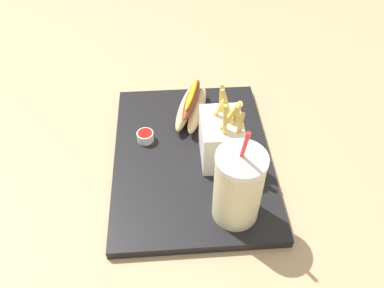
{
  "coord_description": "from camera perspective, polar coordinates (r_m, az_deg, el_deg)",
  "views": [
    {
      "loc": [
        0.55,
        -0.04,
        0.63
      ],
      "look_at": [
        0.0,
        0.0,
        0.05
      ],
      "focal_mm": 36.7,
      "sensor_mm": 36.0,
      "label": 1
    }
  ],
  "objects": [
    {
      "name": "ketchup_cup_1",
      "position": [
        0.85,
        -6.8,
        1.16
      ],
      "size": [
        0.04,
        0.04,
        0.02
      ],
      "color": "white",
      "rests_on": "food_tray"
    },
    {
      "name": "food_tray",
      "position": [
        0.83,
        0.0,
        -1.92
      ],
      "size": [
        0.44,
        0.32,
        0.02
      ],
      "primitive_type": "cube",
      "color": "black",
      "rests_on": "ground_plane"
    },
    {
      "name": "ground_plane",
      "position": [
        0.84,
        0.0,
        -2.83
      ],
      "size": [
        2.4,
        2.4,
        0.02
      ],
      "primitive_type": "cube",
      "color": "tan"
    },
    {
      "name": "fries_basket",
      "position": [
        0.78,
        4.28,
        0.84
      ],
      "size": [
        0.11,
        0.08,
        0.16
      ],
      "color": "white",
      "rests_on": "food_tray"
    },
    {
      "name": "soda_cup",
      "position": [
        0.67,
        6.71,
        -6.2
      ],
      "size": [
        0.09,
        0.09,
        0.22
      ],
      "color": "beige",
      "rests_on": "food_tray"
    },
    {
      "name": "hot_dog_1",
      "position": [
        0.89,
        -0.08,
        5.43
      ],
      "size": [
        0.16,
        0.1,
        0.07
      ],
      "color": "#E5C689",
      "rests_on": "food_tray"
    }
  ]
}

